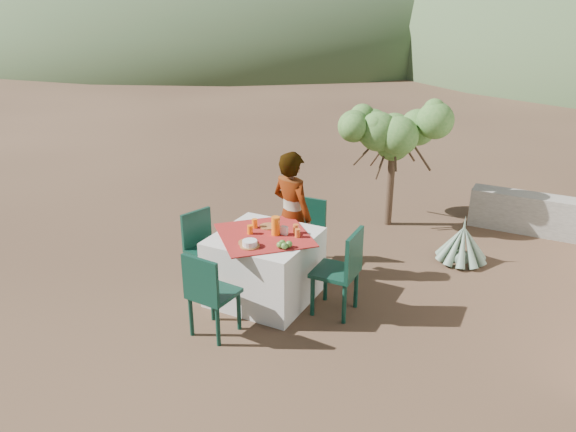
{
  "coord_description": "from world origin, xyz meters",
  "views": [
    {
      "loc": [
        3.47,
        -4.71,
        3.17
      ],
      "look_at": [
        0.78,
        0.46,
        0.85
      ],
      "focal_mm": 35.0,
      "sensor_mm": 36.0,
      "label": 1
    }
  ],
  "objects_px": {
    "table": "(265,266)",
    "person": "(292,215)",
    "juice_pitcher": "(276,226)",
    "shrub_tree": "(398,138)",
    "chair_left": "(203,245)",
    "chair_far": "(308,229)",
    "agave": "(462,244)",
    "chair_near": "(209,292)",
    "chair_right": "(343,268)"
  },
  "relations": [
    {
      "from": "person",
      "to": "juice_pitcher",
      "type": "height_order",
      "value": "person"
    },
    {
      "from": "table",
      "to": "shrub_tree",
      "type": "height_order",
      "value": "shrub_tree"
    },
    {
      "from": "chair_far",
      "to": "person",
      "type": "relative_size",
      "value": 0.54
    },
    {
      "from": "chair_near",
      "to": "chair_left",
      "type": "height_order",
      "value": "chair_near"
    },
    {
      "from": "table",
      "to": "agave",
      "type": "bearing_deg",
      "value": 47.6
    },
    {
      "from": "table",
      "to": "chair_near",
      "type": "relative_size",
      "value": 1.45
    },
    {
      "from": "shrub_tree",
      "to": "chair_right",
      "type": "bearing_deg",
      "value": -83.89
    },
    {
      "from": "person",
      "to": "juice_pitcher",
      "type": "xyz_separation_m",
      "value": [
        0.1,
        -0.58,
        0.1
      ]
    },
    {
      "from": "chair_left",
      "to": "juice_pitcher",
      "type": "height_order",
      "value": "juice_pitcher"
    },
    {
      "from": "shrub_tree",
      "to": "juice_pitcher",
      "type": "xyz_separation_m",
      "value": [
        -0.49,
        -2.68,
        -0.42
      ]
    },
    {
      "from": "person",
      "to": "chair_right",
      "type": "bearing_deg",
      "value": 164.84
    },
    {
      "from": "chair_far",
      "to": "shrub_tree",
      "type": "bearing_deg",
      "value": 70.27
    },
    {
      "from": "chair_near",
      "to": "chair_left",
      "type": "relative_size",
      "value": 1.03
    },
    {
      "from": "chair_near",
      "to": "chair_right",
      "type": "bearing_deg",
      "value": -130.25
    },
    {
      "from": "table",
      "to": "chair_right",
      "type": "distance_m",
      "value": 0.9
    },
    {
      "from": "chair_far",
      "to": "agave",
      "type": "xyz_separation_m",
      "value": [
        1.71,
        0.91,
        -0.22
      ]
    },
    {
      "from": "shrub_tree",
      "to": "juice_pitcher",
      "type": "height_order",
      "value": "shrub_tree"
    },
    {
      "from": "chair_near",
      "to": "shrub_tree",
      "type": "xyz_separation_m",
      "value": [
        0.7,
        3.65,
        0.79
      ]
    },
    {
      "from": "chair_far",
      "to": "shrub_tree",
      "type": "relative_size",
      "value": 0.51
    },
    {
      "from": "chair_near",
      "to": "juice_pitcher",
      "type": "xyz_separation_m",
      "value": [
        0.21,
        0.97,
        0.37
      ]
    },
    {
      "from": "table",
      "to": "person",
      "type": "height_order",
      "value": "person"
    },
    {
      "from": "chair_near",
      "to": "juice_pitcher",
      "type": "height_order",
      "value": "juice_pitcher"
    },
    {
      "from": "chair_right",
      "to": "juice_pitcher",
      "type": "relative_size",
      "value": 4.65
    },
    {
      "from": "chair_far",
      "to": "person",
      "type": "bearing_deg",
      "value": -96.84
    },
    {
      "from": "chair_near",
      "to": "person",
      "type": "distance_m",
      "value": 1.57
    },
    {
      "from": "chair_far",
      "to": "agave",
      "type": "relative_size",
      "value": 1.19
    },
    {
      "from": "table",
      "to": "person",
      "type": "relative_size",
      "value": 0.85
    },
    {
      "from": "chair_right",
      "to": "person",
      "type": "height_order",
      "value": "person"
    },
    {
      "from": "table",
      "to": "person",
      "type": "distance_m",
      "value": 0.74
    },
    {
      "from": "chair_far",
      "to": "chair_near",
      "type": "distance_m",
      "value": 1.93
    },
    {
      "from": "juice_pitcher",
      "to": "shrub_tree",
      "type": "bearing_deg",
      "value": 79.74
    },
    {
      "from": "chair_near",
      "to": "chair_right",
      "type": "height_order",
      "value": "chair_right"
    },
    {
      "from": "person",
      "to": "chair_left",
      "type": "bearing_deg",
      "value": 55.87
    },
    {
      "from": "table",
      "to": "juice_pitcher",
      "type": "relative_size",
      "value": 6.39
    },
    {
      "from": "person",
      "to": "agave",
      "type": "distance_m",
      "value": 2.23
    },
    {
      "from": "chair_far",
      "to": "chair_left",
      "type": "height_order",
      "value": "chair_left"
    },
    {
      "from": "chair_left",
      "to": "juice_pitcher",
      "type": "distance_m",
      "value": 1.0
    },
    {
      "from": "table",
      "to": "chair_right",
      "type": "bearing_deg",
      "value": 5.27
    },
    {
      "from": "chair_far",
      "to": "chair_near",
      "type": "height_order",
      "value": "chair_near"
    },
    {
      "from": "juice_pitcher",
      "to": "table",
      "type": "bearing_deg",
      "value": -154.87
    },
    {
      "from": "table",
      "to": "person",
      "type": "xyz_separation_m",
      "value": [
        0.01,
        0.63,
        0.38
      ]
    },
    {
      "from": "table",
      "to": "chair_left",
      "type": "relative_size",
      "value": 1.5
    },
    {
      "from": "chair_near",
      "to": "juice_pitcher",
      "type": "relative_size",
      "value": 4.4
    },
    {
      "from": "chair_left",
      "to": "table",
      "type": "bearing_deg",
      "value": -71.84
    },
    {
      "from": "chair_left",
      "to": "person",
      "type": "bearing_deg",
      "value": -34.47
    },
    {
      "from": "table",
      "to": "agave",
      "type": "distance_m",
      "value": 2.61
    },
    {
      "from": "chair_left",
      "to": "chair_far",
      "type": "bearing_deg",
      "value": -22.54
    },
    {
      "from": "chair_near",
      "to": "shrub_tree",
      "type": "bearing_deg",
      "value": -96.5
    },
    {
      "from": "shrub_tree",
      "to": "agave",
      "type": "relative_size",
      "value": 2.36
    },
    {
      "from": "chair_left",
      "to": "chair_right",
      "type": "distance_m",
      "value": 1.69
    }
  ]
}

